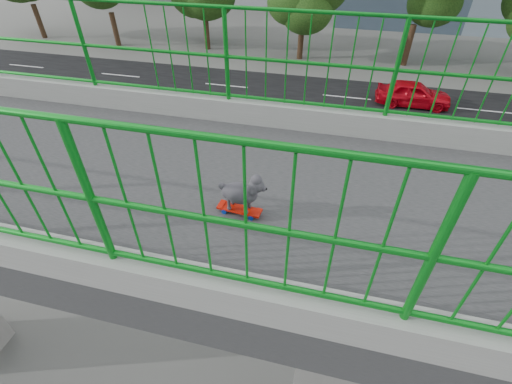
{
  "coord_description": "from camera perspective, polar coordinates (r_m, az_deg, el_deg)",
  "views": [
    {
      "loc": [
        2.77,
        -0.6,
        9.25
      ],
      "look_at": [
        -0.04,
        -1.29,
        6.91
      ],
      "focal_mm": 24.46,
      "sensor_mm": 36.0,
      "label": 1
    }
  ],
  "objects": [
    {
      "name": "road",
      "position": [
        18.29,
        13.84,
        7.41
      ],
      "size": [
        18.0,
        90.0,
        0.02
      ],
      "primitive_type": "cube",
      "color": "black",
      "rests_on": "ground"
    },
    {
      "name": "skateboard",
      "position": [
        3.31,
        -2.72,
        -2.89
      ],
      "size": [
        0.16,
        0.43,
        0.06
      ],
      "rotation": [
        0.0,
        0.0,
        -0.09
      ],
      "color": "red",
      "rests_on": "footbridge"
    },
    {
      "name": "car_0",
      "position": [
        14.77,
        -23.67,
        -0.25
      ],
      "size": [
        1.62,
        4.04,
        1.38
      ],
      "primitive_type": "imported",
      "color": "black",
      "rests_on": "ground"
    },
    {
      "name": "footbridge",
      "position": [
        4.93,
        15.43,
        -18.11
      ],
      "size": [
        3.0,
        24.0,
        7.0
      ],
      "color": "#2D2D2F",
      "rests_on": "ground"
    },
    {
      "name": "railing",
      "position": [
        3.49,
        20.92,
        0.35
      ],
      "size": [
        3.0,
        24.0,
        1.42
      ],
      "color": "gray",
      "rests_on": "footbridge"
    },
    {
      "name": "car_4",
      "position": [
        23.61,
        24.34,
        14.45
      ],
      "size": [
        1.72,
        4.28,
        1.46
      ],
      "primitive_type": "imported",
      "rotation": [
        0.0,
        0.0,
        3.14
      ],
      "color": "red",
      "rests_on": "ground"
    },
    {
      "name": "car_2",
      "position": [
        17.98,
        -2.64,
        10.68
      ],
      "size": [
        2.47,
        5.35,
        1.49
      ],
      "primitive_type": "imported",
      "rotation": [
        0.0,
        0.0,
        3.14
      ],
      "color": "gray",
      "rests_on": "ground"
    },
    {
      "name": "poodle",
      "position": [
        3.16,
        -2.42,
        0.02
      ],
      "size": [
        0.22,
        0.47,
        0.39
      ],
      "rotation": [
        0.0,
        0.0,
        -0.09
      ],
      "color": "#2E2C31",
      "rests_on": "skateboard"
    },
    {
      "name": "car_6",
      "position": [
        18.58,
        -26.6,
        7.55
      ],
      "size": [
        2.62,
        5.69,
        1.58
      ],
      "primitive_type": "imported",
      "color": "red",
      "rests_on": "ground"
    }
  ]
}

